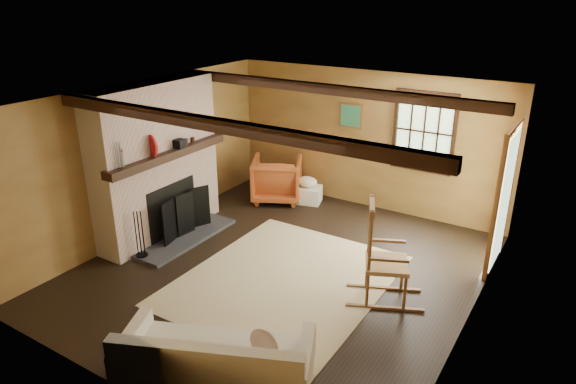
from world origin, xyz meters
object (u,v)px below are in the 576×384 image
Objects in this scene: rocking_chair at (383,260)px; sofa at (216,368)px; laundry_basket at (307,194)px; fireplace at (158,167)px; armchair at (277,179)px.

sofa is (-0.74, -2.34, -0.29)m from rocking_chair.
sofa is 4.03× the size of laundry_basket.
fireplace is 2.82m from laundry_basket.
sofa reaches higher than laundry_basket.
fireplace reaches higher than rocking_chair.
sofa is 2.28× the size of armchair.
fireplace is at bearing 119.08° from sofa.
rocking_chair is at bearing 1.11° from fireplace.
fireplace is 4.80× the size of laundry_basket.
armchair is (0.79, 2.12, -0.70)m from fireplace.
laundry_basket is at bearing 86.22° from sofa.
rocking_chair reaches higher than laundry_basket.
laundry_basket is 0.57× the size of armchair.
sofa is 4.85m from laundry_basket.
rocking_chair is 2.47m from sofa.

